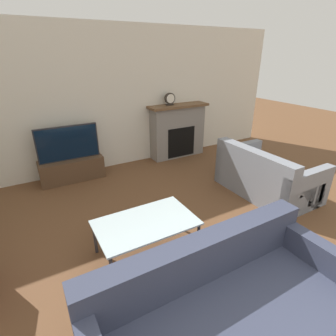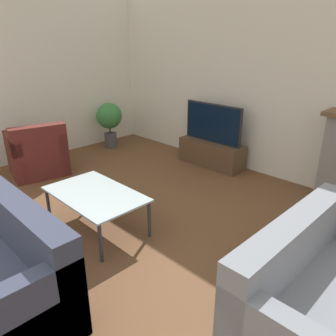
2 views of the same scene
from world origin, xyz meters
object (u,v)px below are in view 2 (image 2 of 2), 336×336
object	(u,v)px
couch_loveseat	(334,305)
armchair_by_window	(38,155)
potted_plant	(109,119)
tv	(213,123)
coffee_table	(95,196)

from	to	relation	value
couch_loveseat	armchair_by_window	world-z (taller)	same
potted_plant	tv	bearing A→B (deg)	16.64
armchair_by_window	potted_plant	bearing A→B (deg)	-155.78
tv	armchair_by_window	xyz separation A→B (m)	(-1.66, -2.21, -0.41)
coffee_table	potted_plant	xyz separation A→B (m)	(-2.36, 1.87, 0.16)
potted_plant	couch_loveseat	bearing A→B (deg)	-17.92
couch_loveseat	potted_plant	size ratio (longest dim) A/B	1.79
tv	coffee_table	distance (m)	2.52
tv	coffee_table	world-z (taller)	tv
armchair_by_window	coffee_table	xyz separation A→B (m)	(2.01, -0.27, 0.10)
couch_loveseat	potted_plant	bearing A→B (deg)	72.08
tv	potted_plant	bearing A→B (deg)	-163.36
tv	potted_plant	distance (m)	2.10
armchair_by_window	potted_plant	distance (m)	1.66
armchair_by_window	coffee_table	size ratio (longest dim) A/B	0.82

